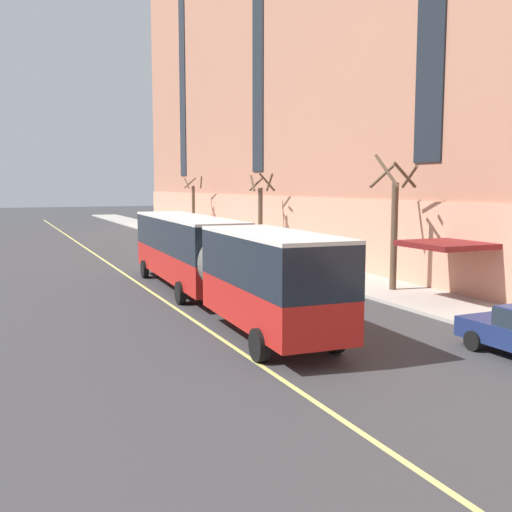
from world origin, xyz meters
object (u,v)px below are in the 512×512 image
at_px(parked_car_red_4, 163,233).
at_px(parked_car_silver_0, 254,259).
at_px(parked_car_silver_3, 310,273).
at_px(parked_car_silver_5, 216,248).
at_px(city_bus, 211,256).
at_px(street_tree_far_downtown, 193,207).
at_px(street_tree_mid_block, 394,223).
at_px(street_tree_far_uptown, 261,213).

bearing_deg(parked_car_red_4, parked_car_silver_0, -90.44).
bearing_deg(parked_car_silver_3, parked_car_silver_5, 90.47).
distance_m(city_bus, street_tree_far_downtown, 32.11).
relative_size(street_tree_mid_block, street_tree_far_downtown, 1.10).
height_order(city_bus, street_tree_far_uptown, street_tree_far_uptown).
bearing_deg(parked_car_silver_5, street_tree_mid_block, -78.62).
height_order(parked_car_silver_0, parked_car_silver_5, same).
bearing_deg(street_tree_mid_block, parked_car_silver_0, 109.57).
height_order(parked_car_silver_3, parked_car_red_4, same).
height_order(parked_car_silver_0, parked_car_red_4, same).
bearing_deg(parked_car_red_4, parked_car_silver_5, -90.50).
height_order(street_tree_mid_block, street_tree_far_uptown, street_tree_mid_block).
distance_m(parked_car_red_4, parked_car_silver_5, 14.99).
distance_m(parked_car_silver_0, parked_car_silver_5, 6.95).
bearing_deg(street_tree_mid_block, city_bus, 174.53).
xyz_separation_m(street_tree_mid_block, street_tree_far_uptown, (0.04, 15.81, -0.20)).
bearing_deg(street_tree_mid_block, parked_car_silver_3, 140.53).
xyz_separation_m(parked_car_silver_3, parked_car_red_4, (0.02, 28.64, 0.00)).
bearing_deg(parked_car_red_4, street_tree_mid_block, -84.26).
distance_m(parked_car_silver_3, parked_car_red_4, 28.64).
bearing_deg(parked_car_silver_3, parked_car_red_4, 89.96).
height_order(parked_car_silver_0, parked_car_silver_3, same).
bearing_deg(street_tree_far_uptown, parked_car_red_4, 101.62).
bearing_deg(parked_car_silver_0, parked_car_silver_3, -88.73).
height_order(parked_car_red_4, street_tree_far_uptown, street_tree_far_uptown).
bearing_deg(city_bus, street_tree_far_downtown, 73.65).
distance_m(parked_car_silver_3, street_tree_far_downtown, 29.33).
bearing_deg(parked_car_silver_0, street_tree_mid_block, -70.43).
xyz_separation_m(city_bus, parked_car_silver_0, (5.71, 8.43, -1.33)).
bearing_deg(street_tree_far_uptown, parked_car_silver_5, 172.36).
xyz_separation_m(city_bus, street_tree_far_uptown, (9.05, 14.94, 1.08)).
distance_m(parked_car_silver_3, street_tree_far_uptown, 13.80).
distance_m(parked_car_red_4, street_tree_mid_block, 31.51).
xyz_separation_m(parked_car_silver_5, street_tree_mid_block, (3.27, -16.25, 2.61)).
height_order(parked_car_silver_0, street_tree_mid_block, street_tree_mid_block).
xyz_separation_m(parked_car_silver_0, parked_car_red_4, (0.17, 21.94, 0.00)).
bearing_deg(street_tree_far_downtown, parked_car_silver_3, -96.24).
bearing_deg(parked_car_silver_0, city_bus, -124.10).
height_order(street_tree_far_uptown, street_tree_far_downtown, street_tree_far_uptown).
distance_m(parked_car_red_4, street_tree_far_downtown, 3.96).
bearing_deg(parked_car_red_4, parked_car_silver_3, -90.04).
xyz_separation_m(city_bus, parked_car_silver_3, (5.86, 1.74, -1.33)).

